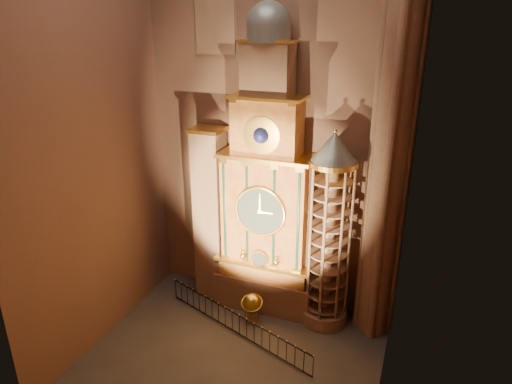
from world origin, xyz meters
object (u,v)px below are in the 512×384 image
at_px(portrait_tower, 211,215).
at_px(iron_railing, 236,323).
at_px(astronomical_clock, 267,198).
at_px(celestial_globe, 252,306).
at_px(stair_turret, 329,234).

xyz_separation_m(portrait_tower, iron_railing, (2.84, -3.13, -4.48)).
distance_m(astronomical_clock, portrait_tower, 3.73).
bearing_deg(portrait_tower, iron_railing, -47.71).
bearing_deg(celestial_globe, portrait_tower, 150.28).
relative_size(celestial_globe, iron_railing, 0.19).
relative_size(astronomical_clock, celestial_globe, 9.78).
distance_m(portrait_tower, celestial_globe, 5.57).
bearing_deg(stair_turret, iron_railing, -144.93).
xyz_separation_m(stair_turret, iron_railing, (-4.06, -2.85, -4.60)).
relative_size(portrait_tower, stair_turret, 0.94).
bearing_deg(astronomical_clock, stair_turret, -4.30).
height_order(stair_turret, celestial_globe, stair_turret).
relative_size(stair_turret, iron_railing, 1.17).
height_order(astronomical_clock, celestial_globe, astronomical_clock).
bearing_deg(iron_railing, stair_turret, 35.07).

